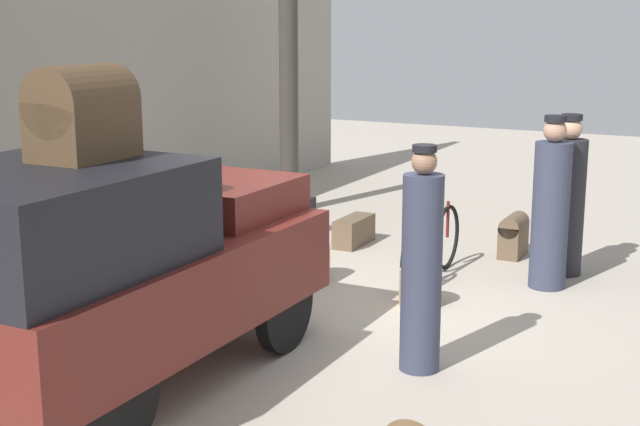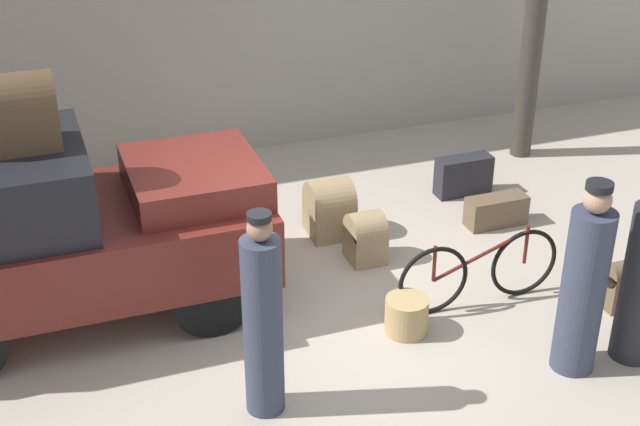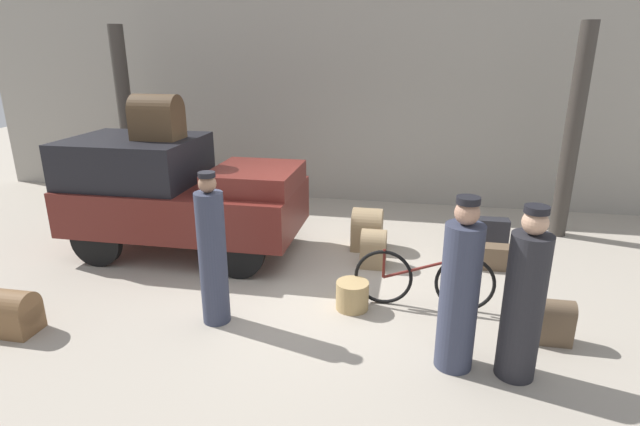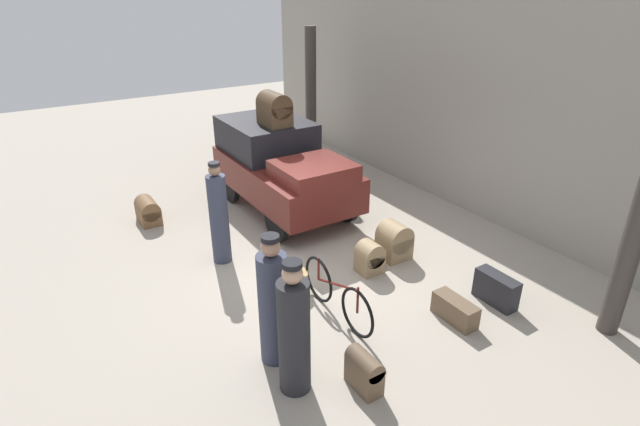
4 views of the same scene
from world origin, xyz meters
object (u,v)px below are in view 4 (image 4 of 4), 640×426
(conductor_in_dark_uniform, at_px, (294,333))
(trunk_on_truck_roof, at_px, (274,109))
(porter_carrying_trunk, at_px, (219,217))
(suitcase_black_upright, at_px, (496,289))
(suitcase_tan_flat, at_px, (455,310))
(porter_standing_middle, at_px, (273,305))
(bicycle, at_px, (337,295))
(truck, at_px, (281,165))
(wicker_basket, at_px, (296,282))
(trunk_large_brown, at_px, (394,241))
(trunk_wicker_pale, at_px, (364,370))
(suitcase_small_leather, at_px, (148,211))
(trunk_barrel_dark, at_px, (370,257))

(conductor_in_dark_uniform, relative_size, trunk_on_truck_roof, 2.55)
(porter_carrying_trunk, distance_m, suitcase_black_upright, 4.59)
(suitcase_tan_flat, height_order, suitcase_black_upright, suitcase_black_upright)
(porter_standing_middle, bearing_deg, suitcase_tan_flat, 74.96)
(bicycle, distance_m, suitcase_tan_flat, 1.71)
(truck, relative_size, suitcase_tan_flat, 5.03)
(porter_standing_middle, distance_m, trunk_on_truck_roof, 5.04)
(wicker_basket, relative_size, porter_standing_middle, 0.23)
(trunk_large_brown, bearing_deg, truck, -167.15)
(trunk_wicker_pale, height_order, suitcase_black_upright, trunk_wicker_pale)
(wicker_basket, relative_size, trunk_wicker_pale, 0.80)
(suitcase_black_upright, bearing_deg, wicker_basket, -127.58)
(conductor_in_dark_uniform, relative_size, trunk_large_brown, 2.65)
(trunk_wicker_pale, xyz_separation_m, suitcase_small_leather, (-5.96, -0.94, -0.02))
(wicker_basket, distance_m, trunk_on_truck_roof, 3.91)
(bicycle, relative_size, trunk_large_brown, 2.58)
(trunk_barrel_dark, bearing_deg, trunk_large_brown, 103.81)
(trunk_wicker_pale, bearing_deg, suitcase_black_upright, 97.02)
(conductor_in_dark_uniform, height_order, suitcase_black_upright, conductor_in_dark_uniform)
(trunk_barrel_dark, height_order, trunk_wicker_pale, trunk_barrel_dark)
(trunk_wicker_pale, bearing_deg, conductor_in_dark_uniform, -123.47)
(porter_carrying_trunk, xyz_separation_m, trunk_barrel_dark, (1.68, 1.94, -0.57))
(suitcase_small_leather, bearing_deg, suitcase_black_upright, 33.27)
(wicker_basket, xyz_separation_m, porter_standing_middle, (1.16, -0.97, 0.65))
(porter_carrying_trunk, xyz_separation_m, suitcase_small_leather, (-2.22, -0.67, -0.60))
(trunk_wicker_pale, bearing_deg, wicker_basket, 171.73)
(wicker_basket, distance_m, suitcase_tan_flat, 2.43)
(suitcase_small_leather, bearing_deg, suitcase_tan_flat, 26.94)
(wicker_basket, bearing_deg, suitcase_tan_flat, 40.62)
(porter_standing_middle, relative_size, trunk_on_truck_roof, 2.60)
(truck, xyz_separation_m, trunk_barrel_dark, (3.07, 0.00, -0.71))
(bicycle, xyz_separation_m, trunk_barrel_dark, (-0.71, 1.15, -0.10))
(porter_carrying_trunk, distance_m, trunk_wicker_pale, 3.80)
(trunk_wicker_pale, bearing_deg, porter_carrying_trunk, -175.87)
(trunk_barrel_dark, bearing_deg, suitcase_tan_flat, 7.73)
(trunk_wicker_pale, distance_m, trunk_on_truck_roof, 5.88)
(porter_carrying_trunk, xyz_separation_m, suitcase_tan_flat, (3.39, 2.17, -0.67))
(trunk_barrel_dark, bearing_deg, trunk_wicker_pale, -39.01)
(conductor_in_dark_uniform, relative_size, suitcase_tan_flat, 2.52)
(suitcase_black_upright, bearing_deg, trunk_barrel_dark, -148.13)
(suitcase_small_leather, xyz_separation_m, suitcase_black_upright, (5.62, 3.69, -0.01))
(porter_standing_middle, bearing_deg, conductor_in_dark_uniform, -4.04)
(wicker_basket, height_order, porter_standing_middle, porter_standing_middle)
(truck, bearing_deg, bicycle, -16.91)
(truck, xyz_separation_m, suitcase_black_upright, (4.79, 1.08, -0.74))
(trunk_wicker_pale, bearing_deg, suitcase_small_leather, -171.00)
(suitcase_small_leather, height_order, trunk_on_truck_roof, trunk_on_truck_roof)
(conductor_in_dark_uniform, height_order, trunk_large_brown, conductor_in_dark_uniform)
(suitcase_tan_flat, bearing_deg, trunk_wicker_pale, -79.34)
(porter_carrying_trunk, bearing_deg, trunk_on_truck_roof, 129.23)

